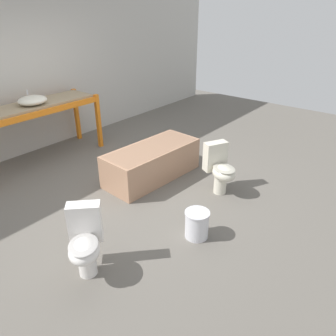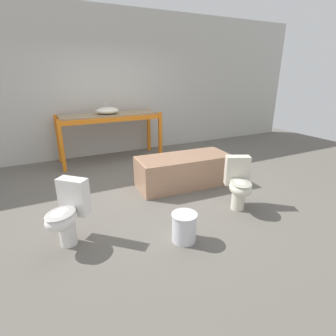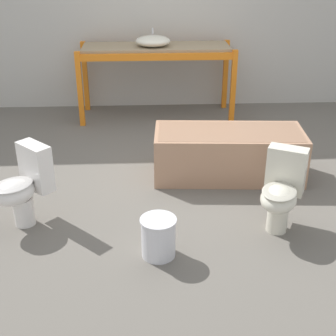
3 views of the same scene
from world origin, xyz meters
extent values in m
plane|color=#666059|center=(0.00, 0.00, 0.00)|extent=(12.00, 12.00, 0.00)
cube|color=orange|center=(-1.20, 1.37, 0.51)|extent=(0.07, 0.07, 1.03)
cube|color=orange|center=(0.90, 1.37, 0.51)|extent=(0.07, 0.07, 1.03)
cube|color=orange|center=(-1.20, 2.04, 0.51)|extent=(0.07, 0.07, 1.03)
cube|color=orange|center=(0.90, 2.04, 0.51)|extent=(0.07, 0.07, 1.03)
cube|color=orange|center=(-0.15, 1.37, 0.95)|extent=(2.10, 0.06, 0.09)
cube|color=orange|center=(-0.15, 2.04, 0.95)|extent=(2.10, 0.06, 0.09)
cube|color=#998466|center=(-0.15, 1.70, 1.01)|extent=(2.03, 0.60, 0.04)
ellipsoid|color=silver|center=(-0.19, 1.65, 1.10)|extent=(0.48, 0.43, 0.15)
cylinder|color=silver|center=(-0.19, 1.76, 1.22)|extent=(0.02, 0.02, 0.08)
cube|color=tan|center=(0.58, -0.27, 0.26)|extent=(1.63, 0.77, 0.52)
cube|color=#977056|center=(0.58, -0.27, 0.41)|extent=(1.55, 0.68, 0.22)
cylinder|color=white|center=(-1.44, -1.15, 0.13)|extent=(0.19, 0.19, 0.27)
ellipsoid|color=white|center=(-1.49, -1.20, 0.36)|extent=(0.49, 0.49, 0.21)
ellipsoid|color=beige|center=(-1.49, -1.20, 0.43)|extent=(0.46, 0.46, 0.03)
cube|color=white|center=(-1.32, -1.02, 0.52)|extent=(0.35, 0.35, 0.43)
cylinder|color=silver|center=(0.84, -1.37, 0.13)|extent=(0.19, 0.19, 0.27)
ellipsoid|color=silver|center=(0.81, -1.43, 0.36)|extent=(0.45, 0.48, 0.21)
ellipsoid|color=#B3AF9F|center=(0.81, -1.43, 0.43)|extent=(0.42, 0.46, 0.03)
cube|color=silver|center=(0.92, -1.21, 0.52)|extent=(0.37, 0.29, 0.43)
cylinder|color=silver|center=(-0.23, -1.69, 0.17)|extent=(0.28, 0.28, 0.35)
cylinder|color=silver|center=(-0.23, -1.69, 0.34)|extent=(0.30, 0.30, 0.02)
camera|label=1|loc=(-2.92, -3.41, 2.53)|focal=35.00mm
camera|label=2|loc=(-1.57, -3.93, 1.85)|focal=28.00mm
camera|label=3|loc=(-0.31, -4.86, 2.37)|focal=50.00mm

